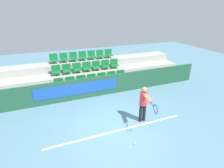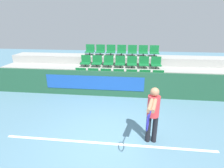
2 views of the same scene
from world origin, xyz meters
The scene contains 29 objects.
ground_plane centered at (0.00, 0.00, 0.00)m, with size 30.00×30.00×0.00m, color slate.
court_baseline centered at (0.00, -0.02, 0.00)m, with size 5.64×0.08×0.01m.
barrier_wall centered at (-0.02, 3.09, 0.55)m, with size 12.68×0.14×1.10m.
bleacher_tier_front centered at (0.00, 3.70, 0.21)m, with size 12.28×1.05×0.41m.
bleacher_tier_middle centered at (0.00, 4.75, 0.41)m, with size 12.28×1.05×0.82m.
bleacher_tier_back centered at (0.00, 5.80, 0.62)m, with size 12.28×1.05×1.24m.
stadium_chair_0 centered at (-1.79, 3.82, 0.68)m, with size 0.49×0.38×0.58m.
stadium_chair_1 centered at (-1.19, 3.82, 0.68)m, with size 0.49×0.38×0.58m.
stadium_chair_2 centered at (-0.60, 3.82, 0.68)m, with size 0.49×0.38×0.58m.
stadium_chair_3 centered at (0.00, 3.82, 0.68)m, with size 0.49×0.38×0.58m.
stadium_chair_4 centered at (0.60, 3.82, 0.68)m, with size 0.49×0.38×0.58m.
stadium_chair_5 centered at (1.19, 3.82, 0.68)m, with size 0.49×0.38×0.58m.
stadium_chair_6 centered at (1.79, 3.82, 0.68)m, with size 0.49×0.38×0.58m.
stadium_chair_7 centered at (-1.79, 4.87, 1.09)m, with size 0.49×0.38×0.58m.
stadium_chair_8 centered at (-1.19, 4.87, 1.09)m, with size 0.49×0.38×0.58m.
stadium_chair_9 centered at (-0.60, 4.87, 1.09)m, with size 0.49×0.38×0.58m.
stadium_chair_10 centered at (0.00, 4.87, 1.09)m, with size 0.49×0.38×0.58m.
stadium_chair_11 centered at (0.60, 4.87, 1.09)m, with size 0.49×0.38×0.58m.
stadium_chair_12 centered at (1.19, 4.87, 1.09)m, with size 0.49×0.38×0.58m.
stadium_chair_13 centered at (1.79, 4.87, 1.09)m, with size 0.49×0.38×0.58m.
stadium_chair_14 centered at (-1.79, 5.92, 1.50)m, with size 0.49×0.38×0.58m.
stadium_chair_15 centered at (-1.19, 5.92, 1.50)m, with size 0.49×0.38×0.58m.
stadium_chair_16 centered at (-0.60, 5.92, 1.50)m, with size 0.49×0.38×0.58m.
stadium_chair_17 centered at (0.00, 5.92, 1.50)m, with size 0.49×0.38×0.58m.
stadium_chair_18 centered at (0.60, 5.92, 1.50)m, with size 0.49×0.38×0.58m.
stadium_chair_19 centered at (1.19, 5.92, 1.50)m, with size 0.49×0.38×0.58m.
stadium_chair_20 centered at (1.79, 5.92, 1.50)m, with size 0.49×0.38×0.58m.
tennis_player centered at (1.14, 0.14, 0.95)m, with size 0.45×1.47×1.56m.
tennis_ball centered at (0.21, -0.92, 0.03)m, with size 0.07×0.07×0.07m.
Camera 1 is at (-2.24, -5.04, 4.37)m, focal length 28.00 mm.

